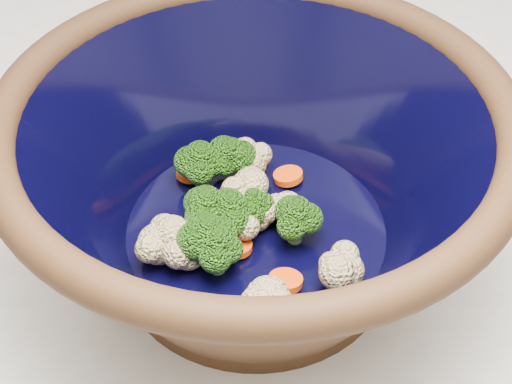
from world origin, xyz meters
The scene contains 2 objects.
mixing_bowl centered at (-0.08, 0.00, 1.00)m, with size 0.40×0.40×0.17m.
vegetable_pile centered at (-0.10, 0.00, 0.96)m, with size 0.17×0.19×0.05m.
Camera 1 is at (-0.16, -0.40, 1.38)m, focal length 50.00 mm.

